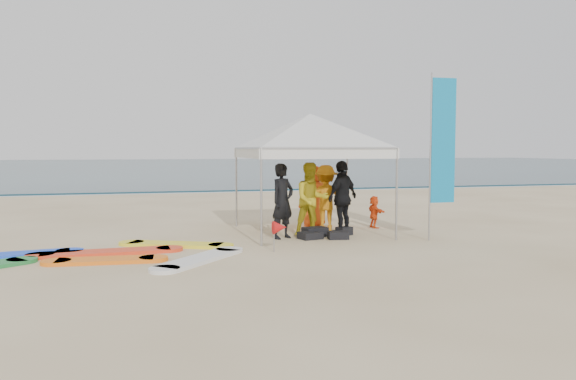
# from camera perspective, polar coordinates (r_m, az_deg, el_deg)

# --- Properties ---
(ground) EXTENTS (120.00, 120.00, 0.00)m
(ground) POSITION_cam_1_polar(r_m,az_deg,el_deg) (9.71, 1.18, -8.23)
(ground) COLOR beige
(ground) RESTS_ON ground
(ocean) EXTENTS (160.00, 84.00, 0.08)m
(ocean) POSITION_cam_1_polar(r_m,az_deg,el_deg) (69.19, -12.74, 2.41)
(ocean) COLOR #0C2633
(ocean) RESTS_ON ground
(shoreline_foam) EXTENTS (160.00, 1.20, 0.01)m
(shoreline_foam) POSITION_cam_1_polar(r_m,az_deg,el_deg) (27.51, -9.38, -0.20)
(shoreline_foam) COLOR silver
(shoreline_foam) RESTS_ON ground
(person_black_a) EXTENTS (0.76, 0.68, 1.75)m
(person_black_a) POSITION_cam_1_polar(r_m,az_deg,el_deg) (13.05, -0.55, -1.14)
(person_black_a) COLOR black
(person_black_a) RESTS_ON ground
(person_yellow) EXTENTS (0.86, 0.67, 1.77)m
(person_yellow) POSITION_cam_1_polar(r_m,az_deg,el_deg) (13.45, 2.40, -0.95)
(person_yellow) COLOR gold
(person_yellow) RESTS_ON ground
(person_orange_a) EXTENTS (1.14, 0.71, 1.69)m
(person_orange_a) POSITION_cam_1_polar(r_m,az_deg,el_deg) (14.07, 3.83, -0.89)
(person_orange_a) COLOR orange
(person_orange_a) RESTS_ON ground
(person_black_b) EXTENTS (1.12, 0.96, 1.81)m
(person_black_b) POSITION_cam_1_polar(r_m,az_deg,el_deg) (13.69, 5.55, -0.79)
(person_black_b) COLOR black
(person_black_b) RESTS_ON ground
(person_orange_b) EXTENTS (0.86, 0.60, 1.65)m
(person_orange_b) POSITION_cam_1_polar(r_m,az_deg,el_deg) (15.04, 2.64, -0.62)
(person_orange_b) COLOR #E54C14
(person_orange_b) RESTS_ON ground
(person_seated) EXTENTS (0.29, 0.80, 0.85)m
(person_seated) POSITION_cam_1_polar(r_m,az_deg,el_deg) (15.02, 8.75, -2.21)
(person_seated) COLOR #F84D16
(person_seated) RESTS_ON ground
(canopy_tent) EXTENTS (4.47, 4.47, 3.37)m
(canopy_tent) POSITION_cam_1_polar(r_m,az_deg,el_deg) (13.92, 2.28, 7.70)
(canopy_tent) COLOR #A5A5A8
(canopy_tent) RESTS_ON ground
(feather_flag) EXTENTS (0.64, 0.04, 3.79)m
(feather_flag) POSITION_cam_1_polar(r_m,az_deg,el_deg) (13.22, 15.37, 4.68)
(feather_flag) COLOR #A5A5A8
(feather_flag) RESTS_ON ground
(marker_pennant) EXTENTS (0.28, 0.28, 0.64)m
(marker_pennant) POSITION_cam_1_polar(r_m,az_deg,el_deg) (11.40, -0.85, -3.84)
(marker_pennant) COLOR #A5A5A8
(marker_pennant) RESTS_ON ground
(gear_pile) EXTENTS (1.48, 0.93, 0.22)m
(gear_pile) POSITION_cam_1_polar(r_m,az_deg,el_deg) (13.31, 3.59, -4.42)
(gear_pile) COLOR black
(gear_pile) RESTS_ON ground
(surfboard_spread) EXTENTS (5.69, 3.37, 0.07)m
(surfboard_spread) POSITION_cam_1_polar(r_m,az_deg,el_deg) (11.47, -18.70, -6.35)
(surfboard_spread) COLOR yellow
(surfboard_spread) RESTS_ON ground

